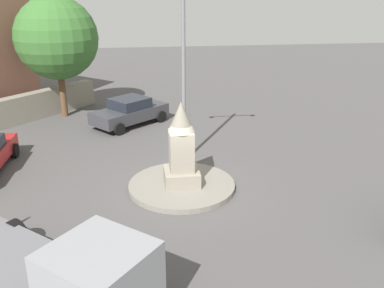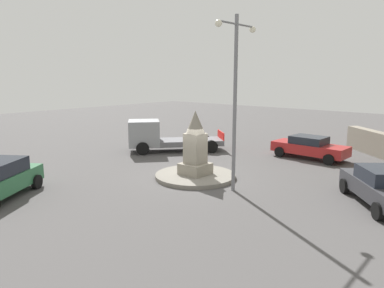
{
  "view_description": "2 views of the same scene",
  "coord_description": "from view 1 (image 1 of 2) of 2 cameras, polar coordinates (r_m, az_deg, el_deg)",
  "views": [
    {
      "loc": [
        -1.59,
        -14.01,
        7.11
      ],
      "look_at": [
        0.35,
        -0.26,
        1.86
      ],
      "focal_mm": 38.83,
      "sensor_mm": 36.0,
      "label": 1
    },
    {
      "loc": [
        13.13,
        11.27,
        5.0
      ],
      "look_at": [
        0.08,
        -0.15,
        1.71
      ],
      "focal_mm": 33.48,
      "sensor_mm": 36.0,
      "label": 2
    }
  ],
  "objects": [
    {
      "name": "traffic_island",
      "position": [
        15.75,
        -1.41,
        -5.73
      ],
      "size": [
        4.01,
        4.01,
        0.2
      ],
      "primitive_type": "cylinder",
      "color": "gray",
      "rests_on": "ground"
    },
    {
      "name": "truck_grey_passing",
      "position": [
        10.24,
        -16.92,
        -16.86
      ],
      "size": [
        6.04,
        5.59,
        2.12
      ],
      "color": "gray",
      "rests_on": "ground"
    },
    {
      "name": "monument",
      "position": [
        15.13,
        -1.47,
        -0.52
      ],
      "size": [
        1.28,
        1.28,
        3.17
      ],
      "color": "gray",
      "rests_on": "traffic_island"
    },
    {
      "name": "car_dark_grey_parked_right",
      "position": [
        22.99,
        -8.53,
        4.46
      ],
      "size": [
        4.42,
        4.11,
        1.51
      ],
      "color": "#38383D",
      "rests_on": "ground"
    },
    {
      "name": "ground_plane",
      "position": [
        15.79,
        -1.41,
        -6.05
      ],
      "size": [
        80.0,
        80.0,
        0.0
      ],
      "primitive_type": "plane",
      "color": "#4F4C4C"
    },
    {
      "name": "tree_near_wall",
      "position": [
        24.81,
        -18.1,
        13.63
      ],
      "size": [
        4.56,
        4.56,
        6.77
      ],
      "color": "brown",
      "rests_on": "ground"
    },
    {
      "name": "streetlamp",
      "position": [
        16.91,
        -1.18,
        11.93
      ],
      "size": [
        2.74,
        0.28,
        7.5
      ],
      "color": "slate",
      "rests_on": "ground"
    }
  ]
}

